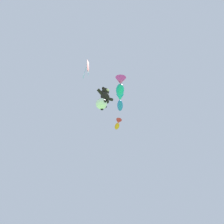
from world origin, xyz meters
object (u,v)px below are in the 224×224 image
Objects in this scene: teddy_bear_kite at (105,95)px; fish_kite_cobalt at (120,102)px; fish_kite_tangerine at (118,124)px; fish_kite_teal at (120,85)px; diamond_kite at (88,67)px; soccer_ball_kite at (101,104)px.

fish_kite_cobalt is (2.93, 0.97, 2.42)m from teddy_bear_kite.
fish_kite_tangerine is at bearing 34.02° from teddy_bear_kite.
diamond_kite is at bearing 151.91° from fish_kite_teal.
soccer_ball_kite is 0.32× the size of diamond_kite.
fish_kite_cobalt is at bearing 3.08° from diamond_kite.
fish_kite_tangerine is (4.93, 3.07, 3.07)m from soccer_ball_kite.
diamond_kite is (-1.89, 0.71, 3.79)m from teddy_bear_kite.
fish_kite_tangerine is at bearing 20.31° from diamond_kite.
soccer_ball_kite is 5.51m from diamond_kite.
fish_kite_teal is at bearing -134.58° from fish_kite_cobalt.
diamond_kite is (-4.82, -0.26, 1.38)m from fish_kite_cobalt.
diamond_kite is (-6.52, -2.41, 2.17)m from fish_kite_tangerine.
teddy_bear_kite is 4.30m from diamond_kite.
soccer_ball_kite is at bearing -148.15° from fish_kite_tangerine.
diamond_kite is at bearing 157.60° from soccer_ball_kite.
teddy_bear_kite is 0.58× the size of diamond_kite.
soccer_ball_kite is (-0.31, 0.05, -1.45)m from teddy_bear_kite.
diamond_kite reaches higher than fish_kite_tangerine.
teddy_bear_kite is 2.19m from fish_kite_teal.
soccer_ball_kite is at bearing 146.17° from fish_kite_teal.
teddy_bear_kite is at bearing -20.46° from diamond_kite.
fish_kite_tangerine reaches higher than soccer_ball_kite.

